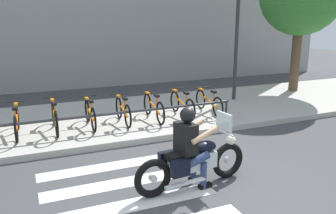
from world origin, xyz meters
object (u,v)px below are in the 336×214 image
bicycle_3 (90,114)px  bicycle_5 (154,107)px  bicycle_4 (123,111)px  bicycle_7 (209,102)px  rider (190,142)px  bicycle_6 (182,104)px  bike_rack (112,115)px  street_lamp (237,33)px  motorcycle (193,162)px  bicycle_1 (17,122)px  bicycle_2 (55,117)px

bicycle_3 → bicycle_5: size_ratio=0.93×
bicycle_4 → bicycle_7: bearing=0.0°
rider → bicycle_6: rider is taller
bicycle_3 → bicycle_7: 3.47m
bike_rack → bicycle_5: bearing=23.1°
street_lamp → bicycle_3: bearing=-166.4°
bicycle_3 → bike_rack: 0.71m
bicycle_4 → bike_rack: (-0.43, -0.55, 0.09)m
motorcycle → bicycle_7: size_ratio=1.32×
rider → bike_rack: bearing=99.9°
rider → bicycle_6: 4.05m
rider → bicycle_4: 3.71m
bicycle_1 → bicycle_7: bearing=0.0°
bicycle_5 → street_lamp: bearing=19.9°
bicycle_1 → bicycle_6: size_ratio=0.99×
motorcycle → bicycle_7: (2.41, 3.69, 0.02)m
rider → bike_rack: (-0.55, 3.14, -0.26)m
bicycle_5 → bicycle_2: bearing=-180.0°
bicycle_7 → bicycle_5: bearing=-180.0°
bicycle_3 → street_lamp: size_ratio=0.41×
motorcycle → bicycle_6: size_ratio=1.29×
bicycle_2 → bicycle_1: bearing=180.0°
motorcycle → bicycle_4: bearing=92.9°
motorcycle → bicycle_3: (-1.06, 3.69, 0.03)m
bicycle_6 → bicycle_7: bicycle_6 is taller
bicycle_2 → bicycle_7: 4.34m
bicycle_3 → bicycle_6: (2.60, 0.00, -0.00)m
bicycle_1 → bicycle_4: bearing=-0.0°
bicycle_4 → street_lamp: 4.88m
bicycle_3 → bicycle_2: bearing=-180.0°
motorcycle → street_lamp: bearing=50.1°
motorcycle → bicycle_3: size_ratio=1.39×
bike_rack → bicycle_3: bearing=128.1°
bicycle_1 → rider: bearing=-53.7°
bicycle_1 → bicycle_6: bearing=0.0°
motorcycle → bicycle_4: size_ratio=1.40×
bicycle_4 → bike_rack: size_ratio=0.24×
street_lamp → bicycle_6: bearing=-154.2°
rider → street_lamp: size_ratio=0.37×
bicycle_5 → bicycle_6: size_ratio=0.99×
bicycle_7 → bike_rack: bicycle_7 is taller
rider → bicycle_4: bearing=91.7°
rider → bicycle_1: bearing=126.3°
street_lamp → motorcycle: bearing=-129.9°
bicycle_3 → street_lamp: 5.66m
rider → bicycle_3: (-0.98, 3.69, -0.34)m
bicycle_7 → bike_rack: (-3.04, -0.56, 0.10)m
motorcycle → bicycle_2: bearing=117.5°
rider → bicycle_1: 4.60m
bicycle_7 → bicycle_3: bearing=-180.0°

